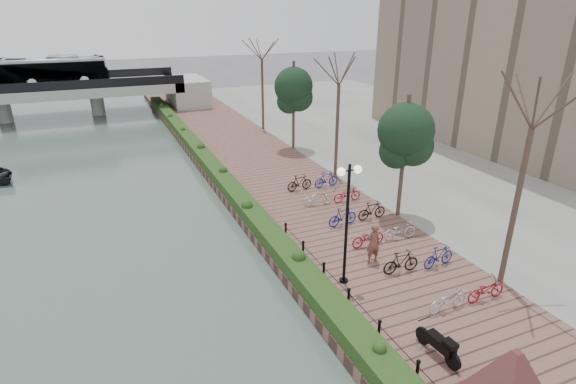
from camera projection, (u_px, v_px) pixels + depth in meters
ground at (357, 384)px, 13.96m from camera, size 220.00×220.00×0.00m
promenade at (272, 179)px, 30.24m from camera, size 8.00×75.00×0.50m
inland_pavement at (457, 152)px, 36.10m from camera, size 24.00×75.00×0.50m
hedge at (213, 167)px, 30.92m from camera, size 1.10×56.00×0.60m
chain_fence at (363, 313)px, 15.86m from camera, size 0.10×14.10×0.70m
lamppost at (348, 200)px, 17.01m from camera, size 1.02×0.32×5.05m
motorcycle at (438, 343)px, 14.24m from camera, size 0.61×1.63×1.00m
pedestrian at (373, 243)px, 19.50m from camera, size 0.68×0.46×1.83m
bicycle_parking at (371, 224)px, 22.26m from camera, size 2.40×14.69×1.00m
street_trees at (365, 141)px, 26.32m from camera, size 3.20×37.12×6.80m
bridge at (11, 89)px, 45.95m from camera, size 36.00×10.77×6.50m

